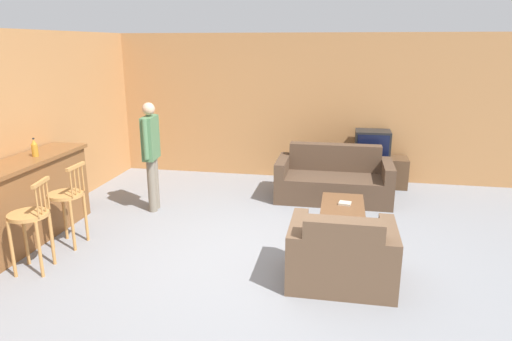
# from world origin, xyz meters

# --- Properties ---
(ground_plane) EXTENTS (24.00, 24.00, 0.00)m
(ground_plane) POSITION_xyz_m (0.00, 0.00, 0.00)
(ground_plane) COLOR gray
(wall_back) EXTENTS (9.40, 0.08, 2.60)m
(wall_back) POSITION_xyz_m (0.00, 3.54, 1.30)
(wall_back) COLOR #B27A47
(wall_back) RESTS_ON ground_plane
(wall_left) EXTENTS (0.08, 8.54, 2.60)m
(wall_left) POSITION_xyz_m (-3.28, 1.27, 1.30)
(wall_left) COLOR #B27A47
(wall_left) RESTS_ON ground_plane
(bar_counter) EXTENTS (0.55, 2.81, 1.05)m
(bar_counter) POSITION_xyz_m (-2.94, -0.34, 0.53)
(bar_counter) COLOR brown
(bar_counter) RESTS_ON ground_plane
(bar_chair_near) EXTENTS (0.49, 0.49, 1.04)m
(bar_chair_near) POSITION_xyz_m (-2.37, -0.68, 0.58)
(bar_chair_near) COLOR #B77F42
(bar_chair_near) RESTS_ON ground_plane
(bar_chair_mid) EXTENTS (0.42, 0.42, 1.04)m
(bar_chair_mid) POSITION_xyz_m (-2.37, 0.00, 0.58)
(bar_chair_mid) COLOR #B77F42
(bar_chair_mid) RESTS_ON ground_plane
(couch_far) EXTENTS (1.80, 0.90, 0.83)m
(couch_far) POSITION_xyz_m (0.79, 2.38, 0.29)
(couch_far) COLOR #4C3828
(couch_far) RESTS_ON ground_plane
(armchair_near) EXTENTS (1.09, 0.85, 0.81)m
(armchair_near) POSITION_xyz_m (0.94, -0.34, 0.29)
(armchair_near) COLOR brown
(armchair_near) RESTS_ON ground_plane
(coffee_table) EXTENTS (0.55, 0.90, 0.42)m
(coffee_table) POSITION_xyz_m (0.94, 0.93, 0.35)
(coffee_table) COLOR brown
(coffee_table) RESTS_ON ground_plane
(tv_unit) EXTENTS (1.24, 0.45, 0.52)m
(tv_unit) POSITION_xyz_m (1.42, 3.20, 0.26)
(tv_unit) COLOR #513823
(tv_unit) RESTS_ON ground_plane
(tv) EXTENTS (0.59, 0.45, 0.47)m
(tv) POSITION_xyz_m (1.42, 3.20, 0.75)
(tv) COLOR black
(tv) RESTS_ON tv_unit
(bottle) EXTENTS (0.08, 0.08, 0.24)m
(bottle) POSITION_xyz_m (-2.90, 0.25, 1.16)
(bottle) COLOR #B27A23
(bottle) RESTS_ON bar_counter
(book_on_table) EXTENTS (0.17, 0.16, 0.03)m
(book_on_table) POSITION_xyz_m (0.96, 0.94, 0.43)
(book_on_table) COLOR #B7AD99
(book_on_table) RESTS_ON coffee_table
(person_by_window) EXTENTS (0.20, 0.52, 1.61)m
(person_by_window) POSITION_xyz_m (-1.84, 1.36, 0.92)
(person_by_window) COLOR #756B5B
(person_by_window) RESTS_ON ground_plane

